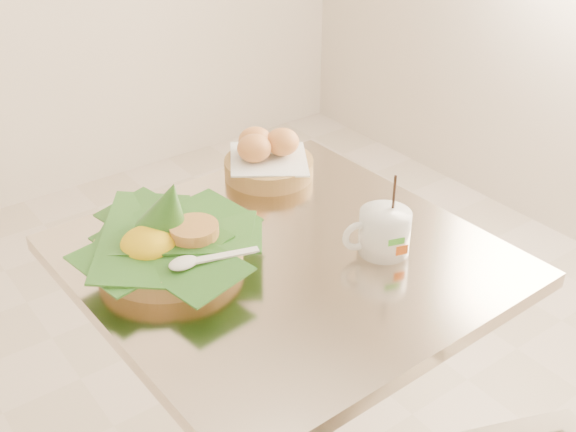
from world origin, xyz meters
TOP-DOWN VIEW (x-y plane):
  - cafe_table at (0.20, -0.05)m, footprint 0.72×0.72m
  - rice_basket at (0.03, 0.05)m, footprint 0.33×0.33m
  - bread_basket at (0.36, 0.22)m, footprint 0.23×0.23m
  - coffee_mug at (0.35, -0.15)m, footprint 0.13×0.10m

SIDE VIEW (x-z plane):
  - cafe_table at x=0.20m, z-range 0.15..0.90m
  - bread_basket at x=0.36m, z-range 0.74..0.84m
  - coffee_mug at x=0.35m, z-range 0.71..0.87m
  - rice_basket at x=0.03m, z-range 0.71..0.88m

